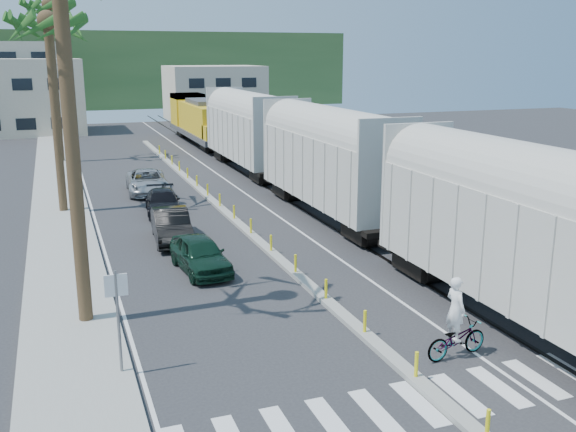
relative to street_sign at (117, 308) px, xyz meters
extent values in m
plane|color=#28282B|center=(7.30, -2.00, -1.97)|extent=(140.00, 140.00, 0.00)
cube|color=gray|center=(-1.20, 23.00, -1.90)|extent=(3.00, 90.00, 0.15)
cube|color=black|center=(11.58, 26.00, -1.94)|extent=(0.12, 100.00, 0.06)
cube|color=black|center=(13.02, 26.00, -1.94)|extent=(0.12, 100.00, 0.06)
cube|color=gray|center=(7.30, 18.00, -1.90)|extent=(0.45, 60.00, 0.15)
cylinder|color=yellow|center=(7.30, -6.00, -1.47)|extent=(0.10, 0.10, 0.70)
cylinder|color=yellow|center=(7.30, -3.00, -1.47)|extent=(0.10, 0.10, 0.70)
cylinder|color=yellow|center=(7.30, 0.00, -1.47)|extent=(0.10, 0.10, 0.70)
cylinder|color=yellow|center=(7.30, 3.00, -1.47)|extent=(0.10, 0.10, 0.70)
cylinder|color=yellow|center=(7.30, 6.00, -1.47)|extent=(0.10, 0.10, 0.70)
cylinder|color=yellow|center=(7.30, 9.00, -1.47)|extent=(0.10, 0.10, 0.70)
cylinder|color=yellow|center=(7.30, 12.00, -1.47)|extent=(0.10, 0.10, 0.70)
cylinder|color=yellow|center=(7.30, 15.00, -1.47)|extent=(0.10, 0.10, 0.70)
cylinder|color=yellow|center=(7.30, 18.00, -1.47)|extent=(0.10, 0.10, 0.70)
cylinder|color=yellow|center=(7.30, 21.00, -1.47)|extent=(0.10, 0.10, 0.70)
cylinder|color=yellow|center=(7.30, 24.00, -1.47)|extent=(0.10, 0.10, 0.70)
cylinder|color=yellow|center=(7.30, 27.00, -1.47)|extent=(0.10, 0.10, 0.70)
cylinder|color=yellow|center=(7.30, 30.00, -1.47)|extent=(0.10, 0.10, 0.70)
cylinder|color=yellow|center=(7.30, 33.00, -1.47)|extent=(0.10, 0.10, 0.70)
cylinder|color=yellow|center=(7.30, 36.00, -1.47)|extent=(0.10, 0.10, 0.70)
cylinder|color=yellow|center=(7.30, 39.00, -1.47)|extent=(0.10, 0.10, 0.70)
cube|color=silver|center=(7.30, -4.00, -1.97)|extent=(14.00, 2.20, 0.01)
cube|color=silver|center=(0.50, 23.00, -1.97)|extent=(0.12, 90.00, 0.01)
cube|color=silver|center=(9.80, 23.00, -1.97)|extent=(0.12, 90.00, 0.01)
cube|color=beige|center=(12.30, -0.82, 0.73)|extent=(3.00, 12.88, 3.40)
cylinder|color=beige|center=(12.30, -0.82, 2.43)|extent=(2.90, 12.58, 2.90)
cube|color=black|center=(12.30, -0.82, -1.47)|extent=(2.60, 12.88, 1.00)
cube|color=beige|center=(12.30, 14.18, 0.73)|extent=(3.00, 12.88, 3.40)
cylinder|color=beige|center=(12.30, 14.18, 2.43)|extent=(2.90, 12.58, 2.90)
cube|color=black|center=(12.30, 14.18, -1.47)|extent=(2.60, 12.88, 1.00)
cube|color=beige|center=(12.30, 29.18, 0.73)|extent=(3.00, 12.88, 3.40)
cylinder|color=beige|center=(12.30, 29.18, 2.43)|extent=(2.90, 12.58, 2.90)
cube|color=black|center=(12.30, 29.18, -1.47)|extent=(2.60, 12.88, 1.00)
cube|color=#4C4C4F|center=(12.30, 45.18, -0.92)|extent=(3.00, 17.00, 0.50)
cube|color=#C69713|center=(12.30, 44.18, 0.63)|extent=(2.70, 12.24, 2.60)
cube|color=#C69713|center=(12.30, 50.96, 0.93)|extent=(3.00, 3.74, 3.20)
cube|color=black|center=(12.30, 45.18, -1.52)|extent=(2.60, 13.60, 0.90)
cylinder|color=brown|center=(-0.70, 4.00, 3.53)|extent=(0.44, 0.44, 11.00)
cylinder|color=brown|center=(-1.00, 20.00, 3.03)|extent=(0.44, 0.44, 10.00)
sphere|color=#245A1C|center=(-1.00, 20.00, 8.18)|extent=(3.20, 3.20, 3.20)
cylinder|color=brown|center=(-0.70, 38.00, 4.03)|extent=(0.44, 0.44, 12.00)
sphere|color=#245A1C|center=(-0.70, 38.00, 10.18)|extent=(3.20, 3.20, 3.20)
cylinder|color=slate|center=(0.00, 0.00, -0.47)|extent=(0.08, 0.08, 3.00)
cube|color=silver|center=(0.00, 0.00, 0.63)|extent=(0.60, 0.04, 0.60)
cube|color=#C4B49B|center=(-3.70, 60.00, 2.03)|extent=(12.00, 10.00, 8.00)
cube|color=#C4B49B|center=(-5.70, 76.00, 3.03)|extent=(14.00, 12.00, 10.00)
cube|color=#C4B49B|center=(19.30, 68.00, 1.53)|extent=(12.00, 10.00, 7.00)
cube|color=#385628|center=(7.30, 98.00, 4.03)|extent=(80.00, 20.00, 12.00)
imported|color=black|center=(3.90, 7.77, -1.26)|extent=(2.41, 4.48, 1.43)
imported|color=black|center=(3.59, 12.42, -1.22)|extent=(2.25, 4.79, 1.50)
imported|color=black|center=(4.10, 17.90, -1.33)|extent=(2.65, 4.76, 1.28)
imported|color=#AAACAF|center=(4.08, 23.63, -1.24)|extent=(3.06, 5.54, 1.46)
imported|color=#9EA0A5|center=(9.14, -2.13, -1.43)|extent=(1.24, 2.24, 1.08)
imported|color=white|center=(9.04, -2.13, -0.48)|extent=(0.80, 0.63, 1.88)
camera|label=1|loc=(-1.21, -16.34, 6.47)|focal=40.00mm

